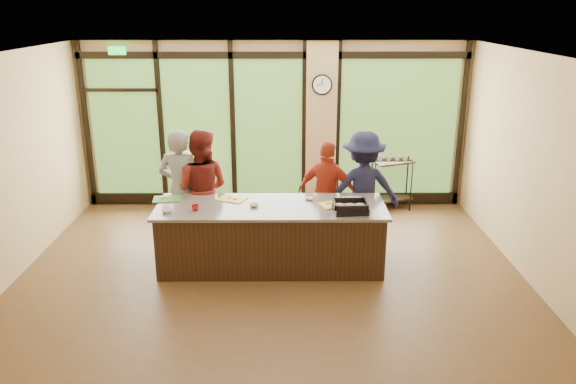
{
  "coord_description": "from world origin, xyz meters",
  "views": [
    {
      "loc": [
        0.21,
        -7.06,
        3.57
      ],
      "look_at": [
        0.24,
        0.4,
        1.09
      ],
      "focal_mm": 35.0,
      "sensor_mm": 36.0,
      "label": 1
    }
  ],
  "objects_px": {
    "cook_left": "(181,189)",
    "bar_cart": "(391,177)",
    "cook_right": "(363,189)",
    "island_base": "(271,237)",
    "roasting_pan": "(350,209)",
    "flower_stand": "(199,194)"
  },
  "relations": [
    {
      "from": "cook_left",
      "to": "bar_cart",
      "type": "bearing_deg",
      "value": -143.7
    },
    {
      "from": "cook_left",
      "to": "cook_right",
      "type": "distance_m",
      "value": 2.77
    },
    {
      "from": "cook_right",
      "to": "island_base",
      "type": "bearing_deg",
      "value": 26.33
    },
    {
      "from": "cook_right",
      "to": "roasting_pan",
      "type": "xyz_separation_m",
      "value": [
        -0.31,
        -1.07,
        0.06
      ]
    },
    {
      "from": "island_base",
      "to": "bar_cart",
      "type": "distance_m",
      "value": 3.26
    },
    {
      "from": "island_base",
      "to": "flower_stand",
      "type": "relative_size",
      "value": 4.27
    },
    {
      "from": "island_base",
      "to": "flower_stand",
      "type": "bearing_deg",
      "value": 122.01
    },
    {
      "from": "island_base",
      "to": "flower_stand",
      "type": "xyz_separation_m",
      "value": [
        -1.34,
        2.14,
        -0.08
      ]
    },
    {
      "from": "island_base",
      "to": "roasting_pan",
      "type": "relative_size",
      "value": 6.91
    },
    {
      "from": "island_base",
      "to": "cook_left",
      "type": "bearing_deg",
      "value": 152.95
    },
    {
      "from": "cook_left",
      "to": "roasting_pan",
      "type": "xyz_separation_m",
      "value": [
        2.45,
        -0.97,
        0.03
      ]
    },
    {
      "from": "roasting_pan",
      "to": "flower_stand",
      "type": "height_order",
      "value": "roasting_pan"
    },
    {
      "from": "cook_right",
      "to": "roasting_pan",
      "type": "bearing_deg",
      "value": 69.96
    },
    {
      "from": "cook_right",
      "to": "roasting_pan",
      "type": "distance_m",
      "value": 1.12
    },
    {
      "from": "cook_right",
      "to": "bar_cart",
      "type": "height_order",
      "value": "cook_right"
    },
    {
      "from": "island_base",
      "to": "roasting_pan",
      "type": "distance_m",
      "value": 1.23
    },
    {
      "from": "bar_cart",
      "to": "island_base",
      "type": "bearing_deg",
      "value": -151.87
    },
    {
      "from": "island_base",
      "to": "flower_stand",
      "type": "distance_m",
      "value": 2.53
    },
    {
      "from": "bar_cart",
      "to": "flower_stand",
      "type": "bearing_deg",
      "value": 164.36
    },
    {
      "from": "cook_right",
      "to": "bar_cart",
      "type": "bearing_deg",
      "value": -118.49
    },
    {
      "from": "flower_stand",
      "to": "cook_right",
      "type": "bearing_deg",
      "value": -16.5
    },
    {
      "from": "island_base",
      "to": "cook_right",
      "type": "relative_size",
      "value": 1.73
    }
  ]
}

